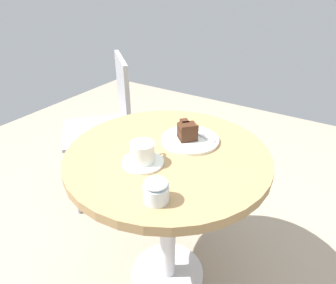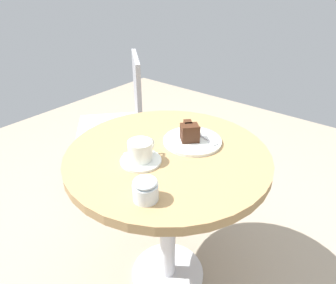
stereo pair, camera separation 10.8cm
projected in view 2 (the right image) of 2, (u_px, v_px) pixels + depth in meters
ground_plane at (168, 274)px, 1.46m from camera, size 4.40×4.40×0.01m
cafe_table at (168, 177)px, 1.17m from camera, size 0.76×0.76×0.70m
saucer at (141, 161)px, 1.05m from camera, size 0.15×0.15×0.01m
coffee_cup at (141, 150)px, 1.03m from camera, size 0.12×0.09×0.07m
teaspoon at (127, 158)px, 1.05m from camera, size 0.07×0.09×0.00m
cake_plate at (192, 141)px, 1.17m from camera, size 0.23×0.23×0.01m
cake_slice at (189, 132)px, 1.15m from camera, size 0.10×0.10×0.07m
fork at (207, 139)px, 1.16m from camera, size 0.05×0.14×0.00m
napkin at (188, 143)px, 1.16m from camera, size 0.16×0.17×0.00m
cafe_chair at (123, 116)px, 1.78m from camera, size 0.54×0.54×0.88m
sugar_pot at (145, 189)px, 0.86m from camera, size 0.08×0.08×0.07m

